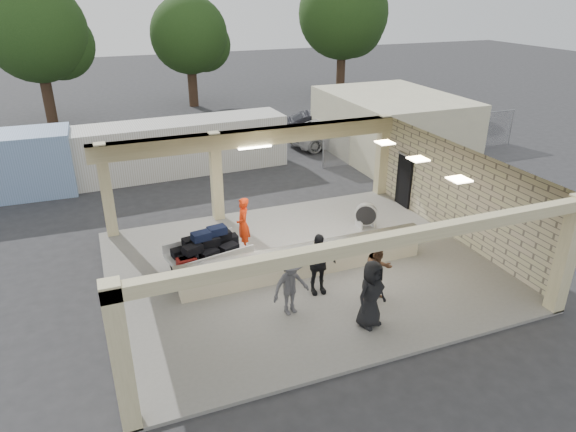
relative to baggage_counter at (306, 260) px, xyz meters
name	(u,v)px	position (x,y,z in m)	size (l,w,h in m)	color
ground	(300,269)	(0.00, 0.50, -0.59)	(120.00, 120.00, 0.00)	#28282A
pavilion	(299,223)	(0.21, 1.16, 0.76)	(12.01, 10.00, 3.55)	slate
baggage_counter	(306,260)	(0.00, 0.00, 0.00)	(8.20, 0.58, 0.98)	beige
luggage_cart	(207,249)	(-2.85, 1.32, 0.29)	(2.71, 1.98, 1.43)	silver
drum_fan	(366,214)	(3.49, 2.41, 0.02)	(0.87, 0.68, 0.94)	silver
baggage_handler	(243,224)	(-1.34, 2.33, 0.46)	(0.69, 0.38, 1.90)	#FF340D
passenger_a	(378,271)	(1.33, -2.05, 0.45)	(0.91, 0.40, 1.88)	brown
passenger_b	(318,264)	(-0.11, -1.07, 0.47)	(1.12, 0.41, 1.91)	black
passenger_c	(291,286)	(-1.23, -1.78, 0.39)	(1.14, 0.40, 1.76)	#4F4F54
passenger_d	(371,294)	(0.53, -3.06, 0.47)	(0.94, 0.38, 1.92)	black
car_white_a	(333,132)	(7.34, 13.20, 0.16)	(2.48, 5.22, 1.49)	silver
car_white_b	(367,122)	(10.29, 14.43, 0.19)	(1.82, 4.89, 1.55)	silver
car_dark	(320,125)	(7.34, 14.94, 0.17)	(1.60, 4.53, 1.51)	black
container_white	(167,148)	(-2.37, 11.60, 0.68)	(11.69, 2.34, 2.53)	silver
fence	(424,136)	(11.00, 9.50, 0.47)	(12.06, 0.06, 2.03)	gray
tree_left	(42,35)	(-7.68, 24.66, 5.00)	(6.60, 6.30, 9.00)	#382619
tree_mid	(193,38)	(2.32, 26.66, 4.38)	(6.00, 5.60, 8.00)	#382619
tree_right	(346,17)	(14.32, 25.66, 5.63)	(7.20, 7.00, 10.00)	#382619
adjacent_building	(391,124)	(9.50, 10.50, 1.01)	(6.00, 8.00, 3.20)	beige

